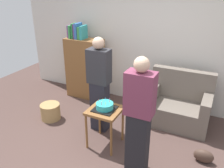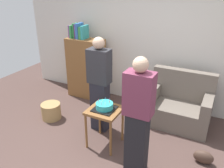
# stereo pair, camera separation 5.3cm
# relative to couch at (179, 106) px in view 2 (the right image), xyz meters

# --- Properties ---
(ground_plane) EXTENTS (8.00, 8.00, 0.00)m
(ground_plane) POSITION_rel_couch_xyz_m (-0.68, -1.49, -0.34)
(ground_plane) COLOR #4C3833
(wall_back) EXTENTS (6.00, 0.10, 2.70)m
(wall_back) POSITION_rel_couch_xyz_m (-0.68, 0.56, 1.01)
(wall_back) COLOR silver
(wall_back) RESTS_ON ground_plane
(couch) EXTENTS (1.10, 0.70, 0.96)m
(couch) POSITION_rel_couch_xyz_m (0.00, 0.00, 0.00)
(couch) COLOR #6B6056
(couch) RESTS_ON ground_plane
(bookshelf) EXTENTS (0.80, 0.36, 1.61)m
(bookshelf) POSITION_rel_couch_xyz_m (-2.08, 0.20, 0.35)
(bookshelf) COLOR brown
(bookshelf) RESTS_ON ground_plane
(side_table) EXTENTS (0.48, 0.48, 0.63)m
(side_table) POSITION_rel_couch_xyz_m (-0.89, -1.15, 0.19)
(side_table) COLOR brown
(side_table) RESTS_ON ground_plane
(birthday_cake) EXTENTS (0.32, 0.32, 0.17)m
(birthday_cake) POSITION_rel_couch_xyz_m (-0.89, -1.15, 0.34)
(birthday_cake) COLOR black
(birthday_cake) RESTS_ON side_table
(person_blowing_candles) EXTENTS (0.36, 0.22, 1.63)m
(person_blowing_candles) POSITION_rel_couch_xyz_m (-1.17, -0.79, 0.49)
(person_blowing_candles) COLOR #23232D
(person_blowing_candles) RESTS_ON ground_plane
(person_holding_cake) EXTENTS (0.36, 0.22, 1.63)m
(person_holding_cake) POSITION_rel_couch_xyz_m (-0.25, -1.44, 0.49)
(person_holding_cake) COLOR black
(person_holding_cake) RESTS_ON ground_plane
(wicker_basket) EXTENTS (0.36, 0.36, 0.30)m
(wicker_basket) POSITION_rel_couch_xyz_m (-2.16, -0.93, -0.19)
(wicker_basket) COLOR #A88451
(wicker_basket) RESTS_ON ground_plane
(handbag) EXTENTS (0.28, 0.14, 0.20)m
(handbag) POSITION_rel_couch_xyz_m (0.57, -0.90, -0.24)
(handbag) COLOR #473328
(handbag) RESTS_ON ground_plane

